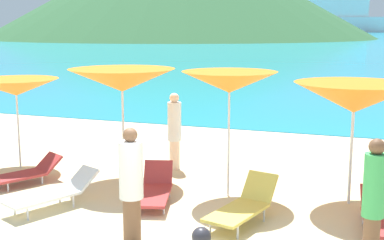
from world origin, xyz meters
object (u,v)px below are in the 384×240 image
(umbrella_2, at_px, (229,82))
(beachgoer_3, at_px, (174,129))
(umbrella_3, at_px, (354,98))
(lounge_chair_6, at_px, (54,192))
(umbrella_0, at_px, (16,87))
(beach_ball, at_px, (201,237))
(umbrella_1, at_px, (122,80))
(lounge_chair_5, at_px, (381,216))
(lounge_chair_1, at_px, (27,172))
(cruise_ship, at_px, (319,17))
(beachgoer_2, at_px, (131,182))
(beachgoer_0, at_px, (374,197))
(lounge_chair_3, at_px, (244,205))
(lounge_chair_0, at_px, (154,189))

(umbrella_2, distance_m, beachgoer_3, 2.52)
(umbrella_3, distance_m, lounge_chair_6, 5.60)
(umbrella_3, xyz_separation_m, beachgoer_3, (-3.87, 1.10, -1.03))
(umbrella_0, height_order, umbrella_2, umbrella_2)
(beach_ball, bearing_deg, beachgoer_3, 116.91)
(umbrella_1, relative_size, beachgoer_3, 1.35)
(lounge_chair_5, distance_m, beach_ball, 2.92)
(lounge_chair_1, distance_m, cruise_ship, 259.65)
(lounge_chair_5, bearing_deg, beachgoer_2, -162.31)
(umbrella_1, relative_size, lounge_chair_5, 1.36)
(umbrella_2, xyz_separation_m, cruise_ship, (-27.19, 257.88, 5.27))
(umbrella_2, xyz_separation_m, beachgoer_2, (-0.80, -2.53, -1.27))
(beachgoer_0, bearing_deg, beachgoer_3, 110.51)
(umbrella_2, relative_size, beachgoer_2, 1.37)
(lounge_chair_6, bearing_deg, umbrella_2, 56.24)
(beachgoer_2, bearing_deg, umbrella_1, -145.89)
(umbrella_2, bearing_deg, lounge_chair_3, -64.04)
(lounge_chair_0, bearing_deg, umbrella_0, 147.32)
(lounge_chair_1, relative_size, lounge_chair_3, 0.90)
(umbrella_0, height_order, lounge_chair_1, umbrella_0)
(lounge_chair_0, xyz_separation_m, lounge_chair_1, (-2.94, 0.18, -0.00))
(umbrella_1, distance_m, beachgoer_2, 3.44)
(umbrella_2, height_order, beachgoer_2, umbrella_2)
(lounge_chair_3, height_order, beachgoer_3, beachgoer_3)
(umbrella_2, distance_m, umbrella_3, 2.24)
(umbrella_3, height_order, lounge_chair_6, umbrella_3)
(umbrella_1, bearing_deg, beachgoer_0, -25.87)
(umbrella_1, bearing_deg, umbrella_3, 0.35)
(lounge_chair_3, bearing_deg, umbrella_1, 166.66)
(lounge_chair_1, xyz_separation_m, beachgoer_2, (3.32, -1.89, 0.67))
(lounge_chair_6, xyz_separation_m, cruise_ship, (-24.45, 259.60, 7.16))
(umbrella_3, relative_size, beachgoer_2, 1.30)
(lounge_chair_0, relative_size, lounge_chair_3, 0.96)
(umbrella_1, bearing_deg, beachgoer_3, 58.05)
(umbrella_0, xyz_separation_m, beachgoer_3, (3.39, 1.07, -0.92))
(umbrella_1, xyz_separation_m, lounge_chair_5, (5.13, -1.17, -1.86))
(lounge_chair_5, xyz_separation_m, lounge_chair_6, (-5.51, -0.84, 0.04))
(umbrella_2, height_order, lounge_chair_1, umbrella_2)
(umbrella_1, relative_size, lounge_chair_0, 1.44)
(umbrella_2, xyz_separation_m, lounge_chair_5, (2.77, -0.88, -1.93))
(umbrella_1, distance_m, lounge_chair_1, 2.73)
(cruise_ship, bearing_deg, lounge_chair_6, -87.60)
(lounge_chair_5, bearing_deg, umbrella_1, 160.02)
(beachgoer_2, bearing_deg, lounge_chair_6, -107.74)
(beachgoer_0, bearing_deg, cruise_ship, 66.63)
(beach_ball, bearing_deg, umbrella_1, 134.56)
(lounge_chair_5, distance_m, beachgoer_3, 5.04)
(umbrella_3, bearing_deg, lounge_chair_5, -64.91)
(umbrella_3, distance_m, cruise_ship, 259.30)
(umbrella_2, height_order, beachgoer_3, umbrella_2)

